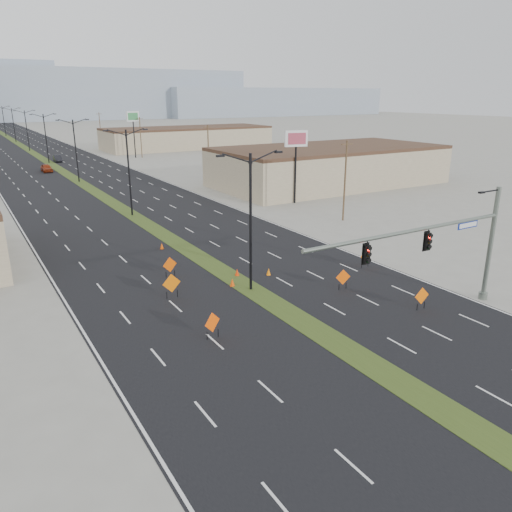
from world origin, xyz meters
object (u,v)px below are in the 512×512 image
car_left (47,168)px  construction_sign_5 (365,256)px  cone_0 (237,272)px  pole_sign_east_far (133,120)px  streetlight_0 (251,219)px  cone_3 (162,246)px  construction_sign_0 (212,323)px  construction_sign_1 (172,284)px  construction_sign_4 (422,297)px  streetlight_6 (4,120)px  streetlight_5 (13,124)px  construction_sign_2 (170,265)px  car_mid (58,159)px  streetlight_1 (129,170)px  streetlight_3 (46,137)px  pole_sign_east_near (296,144)px  construction_sign_3 (343,278)px  cone_2 (269,272)px  streetlight_4 (27,129)px  cone_1 (232,282)px  streetlight_2 (76,149)px  signal_mast (447,244)px

car_left → construction_sign_5: 72.48m
cone_0 → pole_sign_east_far: bearing=77.3°
streetlight_0 → cone_3: (-1.95, 13.10, -5.13)m
construction_sign_0 → construction_sign_1: bearing=65.9°
construction_sign_4 → streetlight_6: bearing=97.4°
construction_sign_0 → cone_3: construction_sign_0 is taller
streetlight_5 → construction_sign_2: size_ratio=6.08×
car_mid → cone_3: bearing=-90.7°
construction_sign_5 → streetlight_6: bearing=85.0°
streetlight_1 → streetlight_3: bearing=90.0°
construction_sign_2 → pole_sign_east_near: size_ratio=0.17×
streetlight_1 → construction_sign_3: bearing=-79.4°
construction_sign_3 → cone_0: construction_sign_3 is taller
pole_sign_east_far → cone_0: bearing=-121.3°
cone_2 → streetlight_1: bearing=96.1°
construction_sign_1 → cone_0: (6.16, 1.60, -0.78)m
streetlight_4 → streetlight_6: 56.00m
streetlight_4 → streetlight_6: same height
construction_sign_0 → cone_1: 8.49m
streetlight_1 → car_left: (-2.62, 42.63, -4.70)m
construction_sign_3 → streetlight_4: bearing=106.9°
streetlight_2 → construction_sign_0: 61.97m
construction_sign_4 → cone_1: construction_sign_4 is taller
construction_sign_3 → construction_sign_4: bearing=-55.0°
streetlight_3 → pole_sign_east_near: streetlight_3 is taller
streetlight_3 → construction_sign_0: bearing=-93.8°
streetlight_3 → cone_3: streetlight_3 is taller
signal_mast → cone_0: bearing=121.5°
car_mid → streetlight_1: bearing=-89.6°
construction_sign_2 → cone_0: 5.34m
streetlight_2 → pole_sign_east_far: size_ratio=0.98×
cone_1 → car_mid: bearing=88.0°
streetlight_0 → streetlight_2: 56.00m
signal_mast → streetlight_2: streetlight_2 is taller
streetlight_5 → pole_sign_east_near: size_ratio=1.06×
streetlight_2 → streetlight_5: bearing=90.0°
streetlight_4 → cone_3: streetlight_4 is taller
construction_sign_2 → cone_2: size_ratio=2.81×
cone_0 → pole_sign_east_near: (20.32, 20.72, 7.39)m
construction_sign_2 → cone_3: construction_sign_2 is taller
cone_3 → pole_sign_east_near: size_ratio=0.06×
construction_sign_4 → construction_sign_5: (2.76, 8.39, 0.04)m
streetlight_5 → construction_sign_1: bearing=-92.3°
cone_1 → streetlight_3: bearing=89.4°
cone_1 → cone_3: size_ratio=1.09×
construction_sign_3 → streetlight_1: bearing=114.6°
streetlight_4 → cone_3: 99.05m
cone_0 → cone_2: cone_0 is taller
cone_3 → construction_sign_0: bearing=-102.0°
streetlight_6 → pole_sign_east_far: pole_sign_east_far is taller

